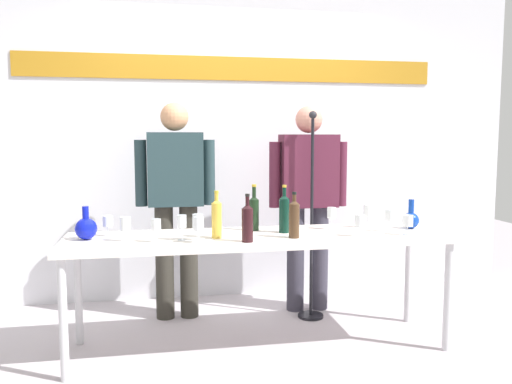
{
  "coord_description": "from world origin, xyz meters",
  "views": [
    {
      "loc": [
        -0.63,
        -3.28,
        1.4
      ],
      "look_at": [
        0.0,
        0.15,
        1.03
      ],
      "focal_mm": 36.25,
      "sensor_mm": 36.0,
      "label": 1
    }
  ],
  "objects_px": {
    "wine_glass_left_2": "(125,224)",
    "wine_glass_right_4": "(408,221)",
    "display_table": "(260,244)",
    "wine_glass_right_1": "(390,215)",
    "wine_glass_left_1": "(156,225)",
    "microphone_stand": "(311,249)",
    "wine_bottle_0": "(254,212)",
    "wine_glass_left_3": "(198,224)",
    "presenter_left": "(176,196)",
    "wine_glass_right_3": "(360,221)",
    "wine_bottle_1": "(294,218)",
    "wine_glass_left_0": "(182,222)",
    "wine_bottle_3": "(247,222)",
    "wine_bottle_2": "(217,217)",
    "wine_glass_left_5": "(198,222)",
    "wine_glass_right_2": "(332,213)",
    "presenter_right": "(308,194)",
    "wine_bottle_4": "(284,212)",
    "decanter_blue_left": "(86,228)",
    "wine_glass_right_0": "(368,211)",
    "wine_glass_left_4": "(108,222)",
    "decanter_blue_right": "(411,219)"
  },
  "relations": [
    {
      "from": "wine_glass_left_2",
      "to": "wine_glass_right_0",
      "type": "distance_m",
      "value": 1.67
    },
    {
      "from": "wine_bottle_0",
      "to": "wine_glass_right_1",
      "type": "bearing_deg",
      "value": -13.36
    },
    {
      "from": "wine_bottle_4",
      "to": "wine_glass_left_3",
      "type": "bearing_deg",
      "value": -158.14
    },
    {
      "from": "wine_bottle_0",
      "to": "wine_glass_left_3",
      "type": "distance_m",
      "value": 0.54
    },
    {
      "from": "presenter_left",
      "to": "wine_glass_right_1",
      "type": "height_order",
      "value": "presenter_left"
    },
    {
      "from": "wine_glass_right_4",
      "to": "wine_glass_right_3",
      "type": "bearing_deg",
      "value": 178.35
    },
    {
      "from": "wine_glass_left_4",
      "to": "wine_glass_left_5",
      "type": "distance_m",
      "value": 0.61
    },
    {
      "from": "wine_glass_left_2",
      "to": "wine_glass_right_3",
      "type": "height_order",
      "value": "wine_glass_left_2"
    },
    {
      "from": "wine_bottle_3",
      "to": "wine_glass_left_5",
      "type": "height_order",
      "value": "wine_bottle_3"
    },
    {
      "from": "presenter_right",
      "to": "wine_glass_left_1",
      "type": "relative_size",
      "value": 11.4
    },
    {
      "from": "wine_bottle_3",
      "to": "wine_glass_right_0",
      "type": "distance_m",
      "value": 0.99
    },
    {
      "from": "display_table",
      "to": "wine_glass_left_3",
      "type": "height_order",
      "value": "wine_glass_left_3"
    },
    {
      "from": "wine_bottle_0",
      "to": "presenter_left",
      "type": "bearing_deg",
      "value": 134.75
    },
    {
      "from": "wine_glass_right_2",
      "to": "wine_glass_right_3",
      "type": "xyz_separation_m",
      "value": [
        0.09,
        -0.29,
        -0.01
      ]
    },
    {
      "from": "display_table",
      "to": "wine_glass_right_4",
      "type": "bearing_deg",
      "value": -10.69
    },
    {
      "from": "display_table",
      "to": "decanter_blue_left",
      "type": "relative_size",
      "value": 11.92
    },
    {
      "from": "wine_bottle_3",
      "to": "wine_bottle_4",
      "type": "distance_m",
      "value": 0.39
    },
    {
      "from": "decanter_blue_left",
      "to": "wine_glass_right_3",
      "type": "bearing_deg",
      "value": -7.07
    },
    {
      "from": "wine_glass_left_1",
      "to": "wine_glass_right_3",
      "type": "relative_size",
      "value": 1.02
    },
    {
      "from": "wine_glass_left_1",
      "to": "wine_glass_left_5",
      "type": "distance_m",
      "value": 0.25
    },
    {
      "from": "presenter_right",
      "to": "wine_glass_right_2",
      "type": "xyz_separation_m",
      "value": [
        0.0,
        -0.58,
        -0.08
      ]
    },
    {
      "from": "wine_glass_left_1",
      "to": "microphone_stand",
      "type": "height_order",
      "value": "microphone_stand"
    },
    {
      "from": "display_table",
      "to": "microphone_stand",
      "type": "bearing_deg",
      "value": 44.93
    },
    {
      "from": "wine_bottle_2",
      "to": "wine_glass_left_5",
      "type": "height_order",
      "value": "wine_bottle_2"
    },
    {
      "from": "decanter_blue_right",
      "to": "wine_glass_right_4",
      "type": "relative_size",
      "value": 1.56
    },
    {
      "from": "wine_glass_left_0",
      "to": "wine_glass_left_1",
      "type": "relative_size",
      "value": 1.1
    },
    {
      "from": "wine_bottle_0",
      "to": "wine_glass_left_1",
      "type": "distance_m",
      "value": 0.72
    },
    {
      "from": "decanter_blue_left",
      "to": "wine_bottle_0",
      "type": "bearing_deg",
      "value": 6.61
    },
    {
      "from": "wine_glass_left_3",
      "to": "wine_glass_right_2",
      "type": "height_order",
      "value": "wine_glass_left_3"
    },
    {
      "from": "wine_bottle_4",
      "to": "wine_glass_left_2",
      "type": "height_order",
      "value": "wine_bottle_4"
    },
    {
      "from": "wine_glass_left_1",
      "to": "decanter_blue_left",
      "type": "bearing_deg",
      "value": 159.0
    },
    {
      "from": "wine_bottle_1",
      "to": "wine_glass_left_0",
      "type": "distance_m",
      "value": 0.71
    },
    {
      "from": "presenter_left",
      "to": "wine_bottle_2",
      "type": "xyz_separation_m",
      "value": [
        0.23,
        -0.74,
        -0.06
      ]
    },
    {
      "from": "wine_bottle_3",
      "to": "wine_glass_left_2",
      "type": "height_order",
      "value": "wine_bottle_3"
    },
    {
      "from": "wine_bottle_4",
      "to": "wine_glass_right_3",
      "type": "bearing_deg",
      "value": -26.49
    },
    {
      "from": "display_table",
      "to": "wine_glass_right_3",
      "type": "bearing_deg",
      "value": -15.3
    },
    {
      "from": "wine_bottle_2",
      "to": "presenter_left",
      "type": "bearing_deg",
      "value": 107.51
    },
    {
      "from": "wine_bottle_3",
      "to": "wine_glass_right_3",
      "type": "height_order",
      "value": "wine_bottle_3"
    },
    {
      "from": "wine_glass_left_2",
      "to": "wine_glass_right_4",
      "type": "relative_size",
      "value": 1.14
    },
    {
      "from": "wine_bottle_1",
      "to": "wine_bottle_3",
      "type": "height_order",
      "value": "wine_bottle_3"
    },
    {
      "from": "wine_glass_left_2",
      "to": "wine_glass_right_1",
      "type": "xyz_separation_m",
      "value": [
        1.74,
        0.02,
        0.01
      ]
    },
    {
      "from": "display_table",
      "to": "wine_glass_left_4",
      "type": "bearing_deg",
      "value": 172.17
    },
    {
      "from": "wine_glass_right_2",
      "to": "wine_glass_right_3",
      "type": "height_order",
      "value": "wine_glass_right_2"
    },
    {
      "from": "presenter_right",
      "to": "wine_bottle_2",
      "type": "bearing_deg",
      "value": -137.73
    },
    {
      "from": "wine_glass_left_5",
      "to": "wine_glass_right_2",
      "type": "distance_m",
      "value": 0.97
    },
    {
      "from": "decanter_blue_left",
      "to": "wine_glass_right_1",
      "type": "height_order",
      "value": "decanter_blue_left"
    },
    {
      "from": "presenter_left",
      "to": "microphone_stand",
      "type": "distance_m",
      "value": 1.12
    },
    {
      "from": "wine_glass_right_2",
      "to": "wine_bottle_2",
      "type": "bearing_deg",
      "value": -168.43
    },
    {
      "from": "wine_glass_right_0",
      "to": "decanter_blue_left",
      "type": "bearing_deg",
      "value": -177.35
    },
    {
      "from": "decanter_blue_left",
      "to": "wine_glass_left_1",
      "type": "bearing_deg",
      "value": -21.0
    }
  ]
}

